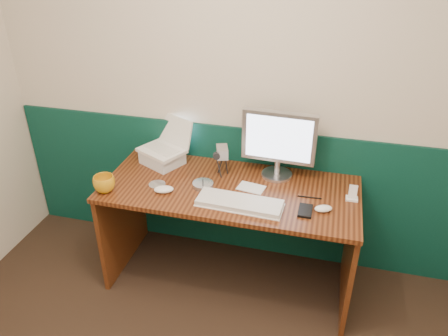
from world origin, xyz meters
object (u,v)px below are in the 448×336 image
(keyboard, at_px, (240,203))
(monitor, at_px, (279,144))
(desk, at_px, (230,235))
(mug, at_px, (104,184))
(laptop, at_px, (161,136))
(camcorder, at_px, (222,162))

(keyboard, bearing_deg, monitor, 70.99)
(desk, distance_m, mug, 0.88)
(desk, xyz_separation_m, monitor, (0.26, 0.22, 0.61))
(desk, distance_m, laptop, 0.81)
(laptop, distance_m, monitor, 0.79)
(desk, distance_m, keyboard, 0.44)
(laptop, bearing_deg, mug, -89.52)
(desk, bearing_deg, mug, -162.16)
(laptop, xyz_separation_m, monitor, (0.79, 0.03, 0.03))
(keyboard, bearing_deg, laptop, 152.20)
(monitor, height_order, keyboard, monitor)
(mug, bearing_deg, camcorder, 30.24)
(mug, height_order, camcorder, camcorder)
(laptop, relative_size, keyboard, 0.58)
(mug, bearing_deg, laptop, 63.56)
(camcorder, bearing_deg, desk, -77.11)
(laptop, height_order, keyboard, laptop)
(laptop, xyz_separation_m, camcorder, (0.44, -0.05, -0.11))
(desk, relative_size, mug, 12.05)
(camcorder, bearing_deg, laptop, 154.86)
(desk, height_order, camcorder, camcorder)
(desk, bearing_deg, monitor, 39.76)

